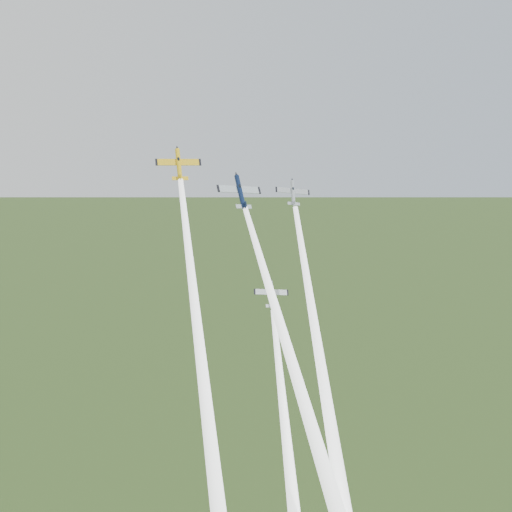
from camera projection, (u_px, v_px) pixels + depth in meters
The scene contains 8 objects.
plane_yellow at pixel (179, 164), 113.22m from camera, with size 8.12×8.06×1.27m, color yellow, non-canonical shape.
smoke_trail_yellow at pixel (203, 377), 97.76m from camera, with size 2.71×2.71×70.51m, color white, non-canonical shape.
plane_navy at pixel (240, 192), 116.92m from camera, with size 8.74×8.67×1.37m, color #0D1B3D, non-canonical shape.
smoke_trail_navy at pixel (292, 363), 105.20m from camera, with size 2.71×2.71×59.27m, color white, non-canonical shape.
plane_silver_right at pixel (293, 193), 123.04m from camera, with size 6.79×6.74×1.06m, color #AEB5BC, non-canonical shape.
smoke_trail_silver_right at pixel (323, 375), 108.42m from camera, with size 2.71×2.71×65.16m, color white, non-canonical shape.
plane_silver_low at pixel (271, 294), 120.26m from camera, with size 6.63×6.58×1.04m, color silver, non-canonical shape.
smoke_trail_silver_low at pixel (288, 456), 108.12m from camera, with size 2.71×2.71×52.35m, color white, non-canonical shape.
Camera 1 is at (-59.01, -103.33, 115.94)m, focal length 45.00 mm.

